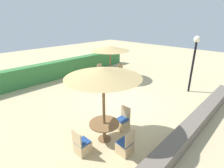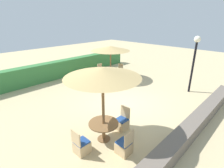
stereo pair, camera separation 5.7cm
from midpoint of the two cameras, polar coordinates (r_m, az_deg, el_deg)
The scene contains 14 objects.
ground_plane at distance 9.40m, azimuth 2.82°, elevation -6.04°, with size 40.00×40.00×0.00m, color #C6B284.
hedge_row at distance 13.69m, azimuth -16.70°, elevation 4.65°, with size 13.00×0.70×1.26m, color #387A3D.
stone_border at distance 7.69m, azimuth 24.94°, elevation -12.53°, with size 10.00×0.56×0.55m, color #6B6056.
lamp_post at distance 11.10m, azimuth 25.61°, elevation 9.00°, with size 0.36×0.36×3.32m.
parasol_back_right at distance 12.47m, azimuth -0.35°, elevation 11.53°, with size 2.73×2.73×2.39m.
round_table_back_right at distance 12.86m, azimuth -0.33°, elevation 4.08°, with size 0.93×0.93×0.71m.
patio_chair_back_right_north at distance 13.59m, azimuth -3.32°, elevation 3.78°, with size 0.46×0.46×0.93m.
patio_chair_back_right_west at distance 12.26m, azimuth -3.29°, elevation 1.86°, with size 0.46×0.46×0.93m.
patio_chair_back_right_east at distance 13.58m, azimuth 2.41°, elevation 3.79°, with size 0.46×0.46×0.93m.
parasol_front_left at distance 5.63m, azimuth -2.83°, elevation 3.64°, with size 2.55×2.55×2.77m.
round_table_front_left at distance 6.53m, azimuth -2.50°, elevation -13.64°, with size 1.09×1.09×0.70m.
patio_chair_front_left_south at distance 6.15m, azimuth 4.29°, elevation -19.70°, with size 0.46×0.46×0.93m.
patio_chair_front_left_west at distance 6.24m, azimuth -9.68°, elevation -19.33°, with size 0.46×0.46×0.93m.
patio_chair_front_left_east at distance 7.26m, azimuth 3.51°, elevation -12.54°, with size 0.46×0.46×0.93m.
Camera 2 is at (-6.32, -5.51, 4.26)m, focal length 28.00 mm.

